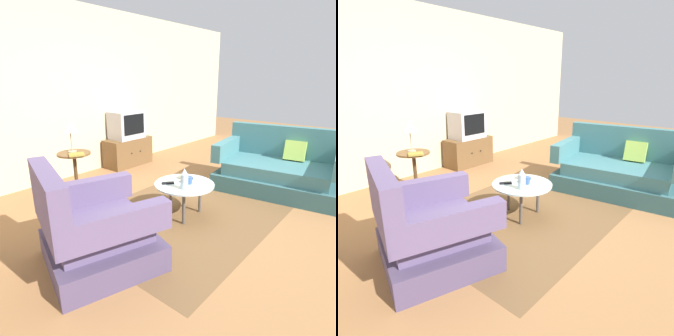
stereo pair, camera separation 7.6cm
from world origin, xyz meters
TOP-DOWN VIEW (x-y plane):
  - ground_plane at (0.00, 0.00)m, footprint 16.00×16.00m
  - back_wall at (0.00, 2.54)m, footprint 9.00×0.12m
  - area_rug at (-0.08, 0.16)m, footprint 2.46×1.93m
  - armchair at (-1.34, 0.20)m, footprint 1.15×1.15m
  - couch at (1.49, -0.38)m, footprint 1.22×1.80m
  - coffee_table at (-0.08, 0.16)m, footprint 0.71×0.71m
  - side_table at (-0.58, 1.65)m, footprint 0.44×0.44m
  - tv_stand at (0.92, 2.24)m, footprint 0.90×0.44m
  - television at (0.92, 2.25)m, footprint 0.60×0.41m
  - table_lamp at (-0.58, 1.68)m, footprint 0.21×0.21m
  - vase at (-0.21, 0.06)m, footprint 0.09×0.09m
  - mug at (-0.05, 0.12)m, footprint 0.13×0.08m
  - bowl at (0.05, 0.27)m, footprint 0.13×0.13m
  - tv_remote_dark at (-0.21, 0.30)m, footprint 0.14×0.12m
  - book at (-0.64, 1.49)m, footprint 0.23×0.21m

SIDE VIEW (x-z plane):
  - ground_plane at x=0.00m, z-range 0.00..0.00m
  - area_rug at x=-0.08m, z-range 0.00..0.00m
  - tv_stand at x=0.92m, z-range 0.00..0.51m
  - couch at x=1.49m, z-range -0.15..0.74m
  - armchair at x=-1.34m, z-range -0.15..0.78m
  - coffee_table at x=-0.08m, z-range 0.17..0.58m
  - tv_remote_dark at x=-0.21m, z-range 0.41..0.43m
  - bowl at x=0.05m, z-range 0.41..0.45m
  - side_table at x=-0.58m, z-range 0.13..0.77m
  - mug at x=-0.05m, z-range 0.41..0.50m
  - vase at x=-0.21m, z-range 0.41..0.64m
  - book at x=-0.64m, z-range 0.63..0.66m
  - television at x=0.92m, z-range 0.51..1.01m
  - table_lamp at x=-0.58m, z-range 0.76..1.18m
  - back_wall at x=0.00m, z-range 0.00..2.70m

